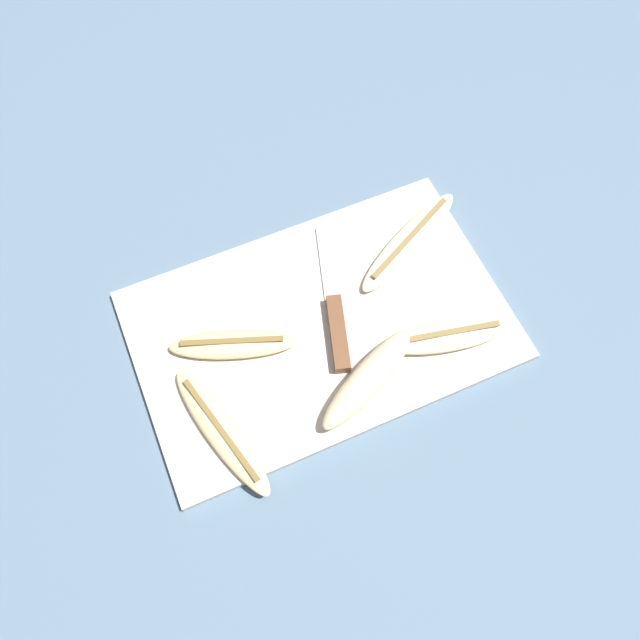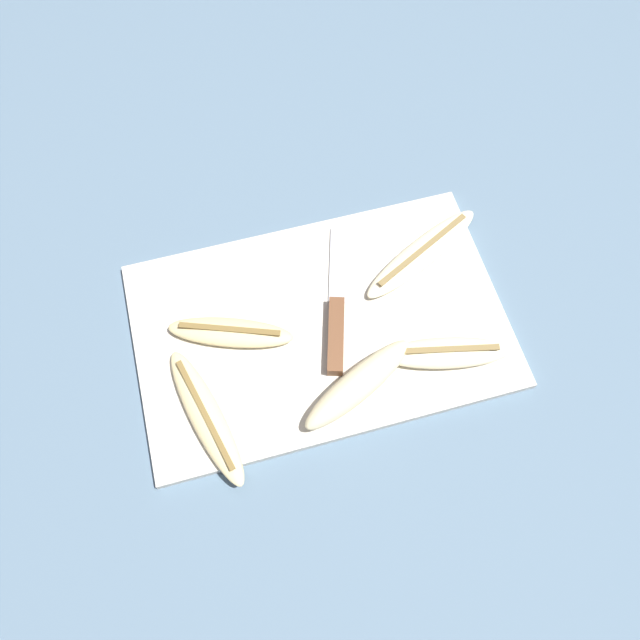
{
  "view_description": "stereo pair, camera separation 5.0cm",
  "coord_description": "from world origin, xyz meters",
  "px_view_note": "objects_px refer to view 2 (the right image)",
  "views": [
    {
      "loc": [
        -0.14,
        -0.32,
        0.75
      ],
      "look_at": [
        0.0,
        0.0,
        0.02
      ],
      "focal_mm": 35.0,
      "sensor_mm": 36.0,
      "label": 1
    },
    {
      "loc": [
        -0.09,
        -0.33,
        0.75
      ],
      "look_at": [
        0.0,
        0.0,
        0.02
      ],
      "focal_mm": 35.0,
      "sensor_mm": 36.0,
      "label": 2
    }
  ],
  "objects_px": {
    "banana_mellow_near": "(231,332)",
    "banana_pale_long": "(446,353)",
    "knife": "(336,323)",
    "banana_ripe_center": "(206,416)",
    "banana_cream_curved": "(358,384)",
    "banana_bright_far": "(422,253)"
  },
  "relations": [
    {
      "from": "banana_mellow_near",
      "to": "banana_pale_long",
      "type": "bearing_deg",
      "value": -21.21
    },
    {
      "from": "knife",
      "to": "banana_pale_long",
      "type": "bearing_deg",
      "value": -15.31
    },
    {
      "from": "banana_pale_long",
      "to": "banana_ripe_center",
      "type": "xyz_separation_m",
      "value": [
        -0.31,
        -0.0,
        -0.0
      ]
    },
    {
      "from": "knife",
      "to": "banana_mellow_near",
      "type": "relative_size",
      "value": 1.3
    },
    {
      "from": "banana_pale_long",
      "to": "banana_mellow_near",
      "type": "distance_m",
      "value": 0.28
    },
    {
      "from": "banana_pale_long",
      "to": "banana_mellow_near",
      "type": "xyz_separation_m",
      "value": [
        -0.26,
        0.1,
        -0.0
      ]
    },
    {
      "from": "banana_pale_long",
      "to": "banana_cream_curved",
      "type": "bearing_deg",
      "value": -173.9
    },
    {
      "from": "knife",
      "to": "banana_bright_far",
      "type": "xyz_separation_m",
      "value": [
        0.14,
        0.07,
        0.0
      ]
    },
    {
      "from": "banana_cream_curved",
      "to": "banana_bright_far",
      "type": "distance_m",
      "value": 0.21
    },
    {
      "from": "banana_ripe_center",
      "to": "banana_bright_far",
      "type": "xyz_separation_m",
      "value": [
        0.33,
        0.15,
        -0.0
      ]
    },
    {
      "from": "banana_pale_long",
      "to": "banana_cream_curved",
      "type": "relative_size",
      "value": 0.98
    },
    {
      "from": "knife",
      "to": "banana_cream_curved",
      "type": "relative_size",
      "value": 1.27
    },
    {
      "from": "banana_cream_curved",
      "to": "banana_ripe_center",
      "type": "relative_size",
      "value": 0.87
    },
    {
      "from": "banana_mellow_near",
      "to": "knife",
      "type": "bearing_deg",
      "value": -9.21
    },
    {
      "from": "banana_mellow_near",
      "to": "banana_bright_far",
      "type": "height_order",
      "value": "banana_mellow_near"
    },
    {
      "from": "banana_pale_long",
      "to": "knife",
      "type": "bearing_deg",
      "value": 147.52
    },
    {
      "from": "banana_mellow_near",
      "to": "banana_ripe_center",
      "type": "height_order",
      "value": "banana_mellow_near"
    },
    {
      "from": "banana_bright_far",
      "to": "banana_cream_curved",
      "type": "bearing_deg",
      "value": -130.87
    },
    {
      "from": "banana_pale_long",
      "to": "banana_ripe_center",
      "type": "bearing_deg",
      "value": -179.86
    },
    {
      "from": "banana_mellow_near",
      "to": "banana_cream_curved",
      "type": "distance_m",
      "value": 0.18
    },
    {
      "from": "banana_mellow_near",
      "to": "banana_bright_far",
      "type": "distance_m",
      "value": 0.28
    },
    {
      "from": "banana_pale_long",
      "to": "banana_bright_far",
      "type": "relative_size",
      "value": 0.83
    }
  ]
}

